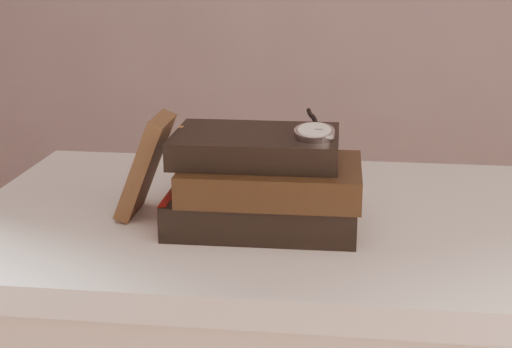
# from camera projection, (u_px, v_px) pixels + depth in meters

# --- Properties ---
(table) EXTENTS (1.00, 0.60, 0.75)m
(table) POSITION_uv_depth(u_px,v_px,m) (300.00, 269.00, 1.17)
(table) COLOR silver
(table) RESTS_ON ground
(book_stack) EXTENTS (0.27, 0.19, 0.13)m
(book_stack) POSITION_uv_depth(u_px,v_px,m) (264.00, 183.00, 1.08)
(book_stack) COLOR black
(book_stack) RESTS_ON table
(journal) EXTENTS (0.08, 0.10, 0.15)m
(journal) POSITION_uv_depth(u_px,v_px,m) (145.00, 165.00, 1.12)
(journal) COLOR #3A2616
(journal) RESTS_ON table
(pocket_watch) EXTENTS (0.06, 0.16, 0.02)m
(pocket_watch) POSITION_uv_depth(u_px,v_px,m) (314.00, 131.00, 1.04)
(pocket_watch) COLOR silver
(pocket_watch) RESTS_ON book_stack
(eyeglasses) EXTENTS (0.11, 0.13, 0.05)m
(eyeglasses) POSITION_uv_depth(u_px,v_px,m) (208.00, 155.00, 1.17)
(eyeglasses) COLOR silver
(eyeglasses) RESTS_ON book_stack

